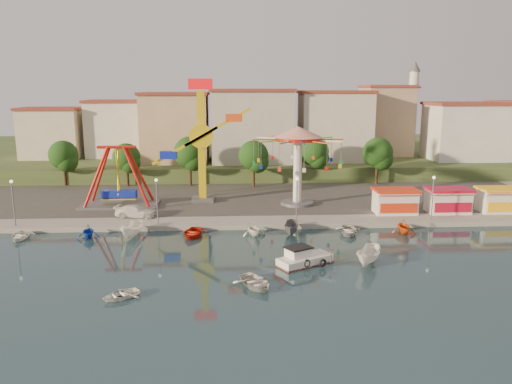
{
  "coord_description": "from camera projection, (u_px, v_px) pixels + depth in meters",
  "views": [
    {
      "loc": [
        0.38,
        -42.81,
        15.89
      ],
      "look_at": [
        3.33,
        14.0,
        4.0
      ],
      "focal_mm": 35.0,
      "sensor_mm": 36.0,
      "label": 1
    }
  ],
  "objects": [
    {
      "name": "building_2",
      "position": [
        184.0,
        127.0,
        93.7
      ],
      "size": [
        11.95,
        9.28,
        11.23
      ],
      "primitive_type": "cube",
      "color": "tan",
      "rests_on": "hill_terrace"
    },
    {
      "name": "building_1",
      "position": [
        113.0,
        135.0,
        92.73
      ],
      "size": [
        12.33,
        9.01,
        8.63
      ],
      "primitive_type": "cube",
      "color": "silver",
      "rests_on": "hill_terrace"
    },
    {
      "name": "pirate_ship_ride",
      "position": [
        118.0,
        178.0,
        65.22
      ],
      "size": [
        10.0,
        5.0,
        8.0
      ],
      "color": "#59595E",
      "rests_on": "quay_deck"
    },
    {
      "name": "booth_left",
      "position": [
        395.0,
        201.0,
        61.81
      ],
      "size": [
        5.4,
        3.78,
        3.08
      ],
      "color": "white",
      "rests_on": "quay_deck"
    },
    {
      "name": "moored_boat_0",
      "position": [
        20.0,
        236.0,
        53.46
      ],
      "size": [
        2.72,
        3.65,
        0.72
      ],
      "primitive_type": "imported",
      "rotation": [
        0.0,
        0.0,
        0.07
      ],
      "color": "white",
      "rests_on": "ground"
    },
    {
      "name": "skiff",
      "position": [
        369.0,
        256.0,
        45.48
      ],
      "size": [
        3.71,
        4.6,
        1.7
      ],
      "primitive_type": "imported",
      "rotation": [
        0.0,
        0.0,
        -0.55
      ],
      "color": "white",
      "rests_on": "ground"
    },
    {
      "name": "lamp_post_0",
      "position": [
        14.0,
        204.0,
        55.94
      ],
      "size": [
        0.14,
        0.14,
        5.0
      ],
      "primitive_type": "cylinder",
      "color": "#59595E",
      "rests_on": "quay_deck"
    },
    {
      "name": "building_3",
      "position": [
        259.0,
        134.0,
        91.52
      ],
      "size": [
        12.59,
        10.5,
        9.2
      ],
      "primitive_type": "cube",
      "color": "beige",
      "rests_on": "hill_terrace"
    },
    {
      "name": "tree_5",
      "position": [
        378.0,
        153.0,
        79.87
      ],
      "size": [
        4.83,
        4.83,
        7.54
      ],
      "color": "#382314",
      "rests_on": "quay_deck"
    },
    {
      "name": "tree_4",
      "position": [
        314.0,
        152.0,
        81.13
      ],
      "size": [
        4.86,
        4.86,
        7.6
      ],
      "color": "#382314",
      "rests_on": "quay_deck"
    },
    {
      "name": "lamp_post_2",
      "position": [
        297.0,
        201.0,
        57.56
      ],
      "size": [
        0.14,
        0.14,
        5.0
      ],
      "primitive_type": "cylinder",
      "color": "#59595E",
      "rests_on": "quay_deck"
    },
    {
      "name": "rowboat_b",
      "position": [
        121.0,
        294.0,
        38.38
      ],
      "size": [
        3.66,
        3.46,
        0.62
      ],
      "primitive_type": "imported",
      "rotation": [
        0.0,
        0.0,
        -0.95
      ],
      "color": "white",
      "rests_on": "ground"
    },
    {
      "name": "moored_boat_3",
      "position": [
        193.0,
        233.0,
        54.38
      ],
      "size": [
        3.48,
        4.43,
        0.83
      ],
      "primitive_type": "imported",
      "rotation": [
        0.0,
        0.0,
        -0.16
      ],
      "color": "red",
      "rests_on": "ground"
    },
    {
      "name": "kamikaze_tower",
      "position": [
        205.0,
        145.0,
        67.01
      ],
      "size": [
        8.9,
        3.1,
        16.5
      ],
      "color": "#59595E",
      "rests_on": "quay_deck"
    },
    {
      "name": "building_5",
      "position": [
        399.0,
        127.0,
        94.17
      ],
      "size": [
        12.77,
        10.96,
        11.21
      ],
      "primitive_type": "cube",
      "color": "tan",
      "rests_on": "hill_terrace"
    },
    {
      "name": "tree_2",
      "position": [
        190.0,
        153.0,
        78.57
      ],
      "size": [
        5.02,
        5.02,
        7.85
      ],
      "color": "#382314",
      "rests_on": "quay_deck"
    },
    {
      "name": "lamp_post_3",
      "position": [
        432.0,
        199.0,
        58.38
      ],
      "size": [
        0.14,
        0.14,
        5.0
      ],
      "primitive_type": "cylinder",
      "color": "#59595E",
      "rests_on": "quay_deck"
    },
    {
      "name": "wave_swinger",
      "position": [
        298.0,
        148.0,
        65.24
      ],
      "size": [
        11.6,
        11.6,
        10.4
      ],
      "color": "#59595E",
      "rests_on": "quay_deck"
    },
    {
      "name": "tree_3",
      "position": [
        253.0,
        156.0,
        77.74
      ],
      "size": [
        4.68,
        4.68,
        7.32
      ],
      "color": "#382314",
      "rests_on": "quay_deck"
    },
    {
      "name": "booth_mid",
      "position": [
        448.0,
        200.0,
        62.15
      ],
      "size": [
        5.4,
        3.78,
        3.08
      ],
      "color": "white",
      "rests_on": "quay_deck"
    },
    {
      "name": "cabin_motorboat",
      "position": [
        304.0,
        259.0,
        45.7
      ],
      "size": [
        5.49,
        4.29,
        1.83
      ],
      "rotation": [
        0.0,
        0.0,
        0.52
      ],
      "color": "white",
      "rests_on": "ground"
    },
    {
      "name": "building_0",
      "position": [
        36.0,
        129.0,
        86.59
      ],
      "size": [
        9.26,
        9.53,
        11.87
      ],
      "primitive_type": "cube",
      "color": "beige",
      "rests_on": "hill_terrace"
    },
    {
      "name": "tree_1",
      "position": [
        126.0,
        157.0,
        78.63
      ],
      "size": [
        4.35,
        4.35,
        6.8
      ],
      "color": "#382314",
      "rests_on": "quay_deck"
    },
    {
      "name": "building_7",
      "position": [
        510.0,
        132.0,
        98.92
      ],
      "size": [
        11.59,
        10.93,
        8.76
      ],
      "primitive_type": "cube",
      "color": "beige",
      "rests_on": "hill_terrace"
    },
    {
      "name": "ground",
      "position": [
        227.0,
        267.0,
        45.08
      ],
      "size": [
        200.0,
        200.0,
        0.0
      ],
      "primitive_type": "plane",
      "color": "#132934",
      "rests_on": "ground"
    },
    {
      "name": "moored_boat_4",
      "position": [
        254.0,
        229.0,
        54.65
      ],
      "size": [
        3.26,
        3.52,
        1.53
      ],
      "primitive_type": "imported",
      "rotation": [
        0.0,
        0.0,
        0.3
      ],
      "color": "white",
      "rests_on": "ground"
    },
    {
      "name": "asphalt_pad",
      "position": [
        228.0,
        193.0,
        74.29
      ],
      "size": [
        90.0,
        28.0,
        0.01
      ],
      "primitive_type": "cube",
      "color": "#4C4944",
      "rests_on": "quay_deck"
    },
    {
      "name": "building_6",
      "position": [
        464.0,
        125.0,
        93.12
      ],
      "size": [
        8.23,
        8.98,
        12.36
      ],
      "primitive_type": "cube",
      "color": "silver",
      "rests_on": "hill_terrace"
    },
    {
      "name": "moored_boat_1",
      "position": [
        88.0,
        231.0,
        53.75
      ],
      "size": [
        2.87,
        3.18,
        1.47
      ],
      "primitive_type": "imported",
      "rotation": [
        0.0,
        0.0,
        0.18
      ],
      "color": "#153AB7",
      "rests_on": "ground"
    },
    {
      "name": "van",
      "position": [
        136.0,
        211.0,
        60.12
      ],
      "size": [
        5.11,
        2.62,
        1.42
      ],
      "primitive_type": "imported",
      "rotation": [
        0.0,
        0.0,
        1.44
      ],
      "color": "white",
      "rests_on": "quay_deck"
    },
    {
      "name": "quay_deck",
      "position": [
        229.0,
        163.0,
        105.63
      ],
      "size": [
        200.0,
        100.0,
        0.6
      ],
      "primitive_type": "cube",
      "color": "#9E998E",
      "rests_on": "ground"
    },
    {
      "name": "moored_boat_7",
      "position": [
        404.0,
        226.0,
        55.49
      ],
      "size": [
        2.82,
        3.21,
        1.61
      ],
      "primitive_type": "imported",
      "rotation": [
        0.0,
        0.0,
        -0.06
      ],
      "color": "#E35714",
      "rests_on": "ground"
    },
    {
      "name": "moored_boat_2",
      "position": [
        132.0,
        230.0,
        53.97
      ],
      "size": [
        2.56,
        4.48,
        1.63
      ],
      "primitive_type": "imported",
      "rotation": [
        0.0,
        0.0,
        -0.24
      ],
      "color": "white",
      "rests_on": "ground"
    },
    {
      "name": "booth_right",
      "position": [
        500.0,
        200.0,
        62.49
      ],
      "size": [
        5.4,
        3.78,
        3.08
      ],
      "color": "white",
      "rests_on": "quay_deck"
    },
    {
      "name": "moored_boat_6",
      "position": [
        348.0,
        230.0,
        55.26
      ],
      "size": [
        3.54,
        4.43,
        0.82
      ],
      "primitive_type": "imported",
      "rotation": [
        0.0,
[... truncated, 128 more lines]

